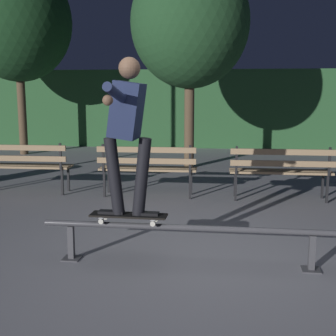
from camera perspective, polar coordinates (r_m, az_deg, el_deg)
name	(u,v)px	position (r m, az deg, el deg)	size (l,w,h in m)	color
ground_plane	(188,261)	(4.87, 2.52, -11.39)	(90.00, 90.00, 0.00)	gray
hedge_backdrop	(215,108)	(14.30, 5.84, 7.33)	(24.00, 1.20, 2.32)	#2D5B33
grind_rail	(188,233)	(4.67, 2.45, -8.09)	(2.97, 0.18, 0.42)	#47474C
skateboard	(129,216)	(4.71, -4.90, -5.90)	(0.79, 0.22, 0.09)	black
skateboarder	(127,123)	(4.55, -5.03, 5.54)	(0.62, 1.41, 1.56)	black
park_bench_leftmost	(23,162)	(8.15, -17.54, 0.70)	(1.61, 0.45, 0.88)	black
park_bench_left_center	(147,165)	(7.51, -2.58, 0.41)	(1.61, 0.45, 0.88)	black
park_bench_right_center	(281,168)	(7.45, 13.82, 0.06)	(1.61, 0.45, 0.88)	black
tree_behind_benches	(190,23)	(10.40, 2.74, 17.49)	(2.56, 2.56, 4.58)	brown
tree_far_left	(17,22)	(13.17, -18.13, 16.79)	(2.81, 2.81, 5.03)	brown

